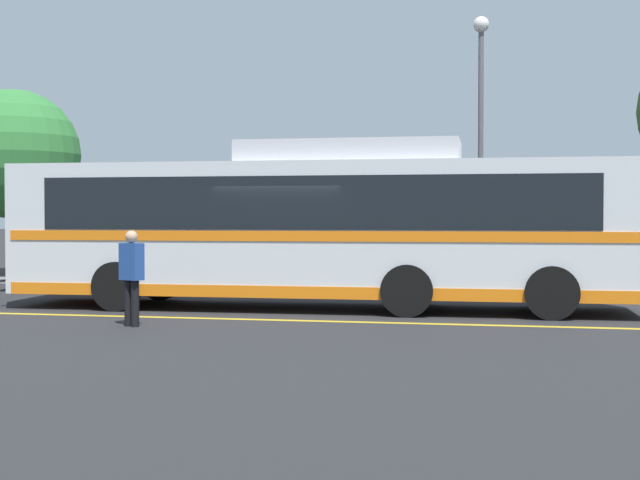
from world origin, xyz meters
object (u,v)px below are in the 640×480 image
(street_lamp, at_px, (481,112))
(parked_car_1, at_px, (110,263))
(tree_0, at_px, (14,155))
(pedestrian_0, at_px, (132,272))
(transit_bus, at_px, (321,225))

(street_lamp, bearing_deg, parked_car_1, -166.44)
(tree_0, bearing_deg, pedestrian_0, -52.14)
(transit_bus, height_order, parked_car_1, transit_bus)
(transit_bus, xyz_separation_m, tree_0, (-11.97, 8.43, 2.21))
(tree_0, bearing_deg, street_lamp, -9.96)
(parked_car_1, bearing_deg, street_lamp, 104.71)
(transit_bus, xyz_separation_m, street_lamp, (3.09, 5.78, 2.93))
(street_lamp, bearing_deg, transit_bus, -118.14)
(tree_0, bearing_deg, transit_bus, -35.14)
(street_lamp, distance_m, tree_0, 15.31)
(transit_bus, height_order, street_lamp, street_lamp)
(pedestrian_0, relative_size, tree_0, 0.27)
(transit_bus, bearing_deg, pedestrian_0, 143.10)
(transit_bus, relative_size, parked_car_1, 3.22)
(parked_car_1, height_order, tree_0, tree_0)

